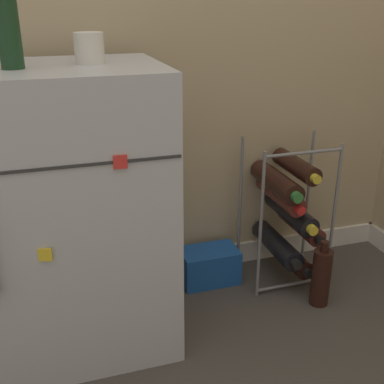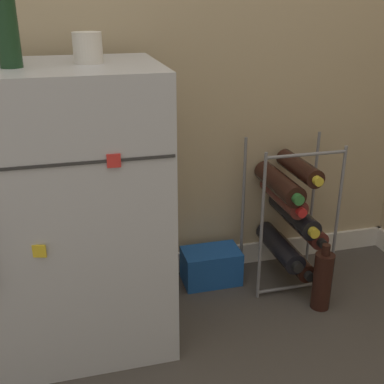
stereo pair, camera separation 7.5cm
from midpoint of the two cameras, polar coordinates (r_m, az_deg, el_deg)
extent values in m
plane|color=#423D38|center=(1.65, 4.80, -18.90)|extent=(14.00, 14.00, 0.00)
cube|color=silver|center=(2.06, -1.08, -8.09)|extent=(6.78, 0.01, 0.09)
cube|color=#B7BABF|center=(1.55, -15.26, -2.58)|extent=(0.58, 0.47, 0.91)
cube|color=#2D2D2D|center=(1.24, -15.72, 2.92)|extent=(0.57, 0.00, 0.01)
cube|color=yellow|center=(1.34, -18.58, -7.08)|extent=(0.04, 0.02, 0.04)
cube|color=red|center=(1.25, -10.21, 3.51)|extent=(0.04, 0.01, 0.04)
cylinder|color=slate|center=(1.78, 6.94, -4.22)|extent=(0.01, 0.01, 0.59)
cylinder|color=slate|center=(1.92, 15.36, -2.88)|extent=(0.01, 0.01, 0.59)
cylinder|color=slate|center=(1.95, 4.61, -1.79)|extent=(0.01, 0.01, 0.59)
cylinder|color=slate|center=(2.07, 12.54, -0.72)|extent=(0.01, 0.01, 0.59)
cylinder|color=slate|center=(1.98, 10.71, -10.68)|extent=(0.31, 0.01, 0.01)
cylinder|color=slate|center=(1.75, 11.97, 4.56)|extent=(0.31, 0.01, 0.01)
cylinder|color=black|center=(2.02, 10.21, -7.17)|extent=(0.07, 0.30, 0.07)
cylinder|color=black|center=(1.90, 12.44, -9.41)|extent=(0.04, 0.02, 0.04)
cylinder|color=black|center=(1.98, 8.93, -6.19)|extent=(0.08, 0.30, 0.08)
cylinder|color=black|center=(1.85, 11.12, -8.42)|extent=(0.04, 0.02, 0.04)
cylinder|color=#56231E|center=(1.99, 11.70, -3.78)|extent=(0.07, 0.26, 0.07)
cylinder|color=black|center=(1.87, 13.80, -5.60)|extent=(0.03, 0.02, 0.03)
cylinder|color=black|center=(1.94, 10.49, -2.34)|extent=(0.08, 0.31, 0.08)
cylinder|color=gold|center=(1.81, 12.90, -4.42)|extent=(0.04, 0.02, 0.04)
cylinder|color=#56231E|center=(1.88, 9.27, -0.27)|extent=(0.07, 0.29, 0.07)
cylinder|color=red|center=(1.76, 11.49, -2.12)|extent=(0.03, 0.02, 0.03)
cylinder|color=black|center=(1.85, 8.80, 1.20)|extent=(0.08, 0.30, 0.08)
cylinder|color=#2D7033|center=(1.72, 11.12, -0.64)|extent=(0.04, 0.02, 0.04)
cylinder|color=black|center=(1.87, 11.09, 3.01)|extent=(0.07, 0.27, 0.07)
cylinder|color=gold|center=(1.75, 13.28, 1.51)|extent=(0.03, 0.02, 0.03)
cube|color=#194C9E|center=(1.97, 0.95, -8.72)|extent=(0.23, 0.14, 0.14)
cylinder|color=silver|center=(1.43, -13.63, 16.23)|extent=(0.08, 0.08, 0.08)
cylinder|color=#19381E|center=(1.38, -22.56, 17.73)|extent=(0.06, 0.06, 0.21)
cylinder|color=black|center=(1.87, 13.91, -9.84)|extent=(0.07, 0.07, 0.22)
cylinder|color=black|center=(1.80, 14.29, -6.30)|extent=(0.03, 0.03, 0.04)
camera|label=1|loc=(0.04, -91.30, -0.53)|focal=45.00mm
camera|label=2|loc=(0.04, 88.70, 0.53)|focal=45.00mm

